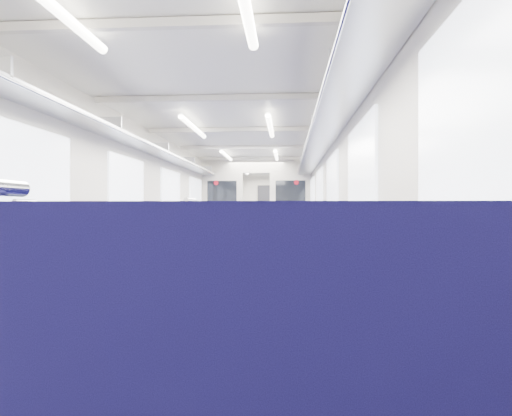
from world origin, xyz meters
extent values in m
cube|color=black|center=(0.00, 0.00, 0.00)|extent=(2.80, 18.00, 0.01)
cube|color=silver|center=(0.00, 0.00, 2.35)|extent=(2.80, 18.00, 0.01)
cube|color=beige|center=(-1.40, 0.00, 1.18)|extent=(0.02, 18.00, 2.35)
cube|color=#14113B|center=(-1.39, 0.00, 0.35)|extent=(0.03, 17.90, 0.70)
cube|color=beige|center=(1.40, 0.00, 1.18)|extent=(0.02, 18.00, 2.35)
cube|color=#14113B|center=(1.39, 0.00, 0.35)|extent=(0.03, 17.90, 0.70)
cube|color=beige|center=(0.00, 9.00, 1.18)|extent=(2.80, 0.02, 2.35)
cube|color=#B2B5BA|center=(-1.22, 0.00, 1.97)|extent=(0.34, 17.40, 0.04)
cylinder|color=silver|center=(-1.04, 0.00, 1.95)|extent=(0.02, 17.40, 0.02)
cube|color=#B2B5BA|center=(-1.22, -4.00, 2.05)|extent=(0.34, 0.03, 0.14)
cube|color=#B2B5BA|center=(-1.22, -2.00, 2.05)|extent=(0.34, 0.03, 0.14)
cube|color=#B2B5BA|center=(-1.22, 0.00, 2.05)|extent=(0.34, 0.03, 0.14)
cube|color=#B2B5BA|center=(-1.22, 2.00, 2.05)|extent=(0.34, 0.03, 0.14)
cube|color=#B2B5BA|center=(-1.22, 4.00, 2.05)|extent=(0.34, 0.03, 0.14)
cube|color=#B2B5BA|center=(-1.22, 6.00, 2.05)|extent=(0.34, 0.03, 0.14)
cube|color=#B2B5BA|center=(-1.22, 8.00, 2.05)|extent=(0.34, 0.03, 0.14)
cube|color=#B2B5BA|center=(1.22, 0.00, 1.97)|extent=(0.34, 17.40, 0.04)
cylinder|color=silver|center=(1.04, 0.00, 1.95)|extent=(0.02, 17.40, 0.02)
cube|color=#B2B5BA|center=(1.22, -6.00, 2.05)|extent=(0.34, 0.03, 0.14)
cube|color=#B2B5BA|center=(1.22, -4.00, 2.05)|extent=(0.34, 0.03, 0.14)
cube|color=#B2B5BA|center=(1.22, -2.00, 2.05)|extent=(0.34, 0.03, 0.14)
cube|color=#B2B5BA|center=(1.22, 0.00, 2.05)|extent=(0.34, 0.03, 0.14)
cube|color=#B2B5BA|center=(1.22, 2.00, 2.05)|extent=(0.34, 0.03, 0.14)
cube|color=#B2B5BA|center=(1.22, 4.00, 2.05)|extent=(0.34, 0.03, 0.14)
cube|color=#B2B5BA|center=(1.22, 6.00, 2.05)|extent=(0.34, 0.03, 0.14)
cube|color=#B2B5BA|center=(1.22, 8.00, 2.05)|extent=(0.34, 0.03, 0.14)
cube|color=white|center=(-1.38, -5.20, 1.42)|extent=(0.02, 1.30, 0.75)
cube|color=white|center=(-1.38, -2.90, 1.42)|extent=(0.02, 1.30, 0.75)
cube|color=white|center=(-1.38, -0.60, 1.42)|extent=(0.02, 1.30, 0.75)
cube|color=white|center=(-1.38, 1.70, 1.42)|extent=(0.02, 1.30, 0.75)
cube|color=white|center=(-1.38, 4.50, 1.42)|extent=(0.02, 1.30, 0.75)
cube|color=white|center=(-1.38, 6.80, 1.42)|extent=(0.02, 1.30, 0.75)
cube|color=white|center=(1.38, -7.50, 1.42)|extent=(0.02, 1.30, 0.75)
cube|color=white|center=(1.38, -5.20, 1.42)|extent=(0.02, 1.30, 0.75)
cube|color=white|center=(1.38, -2.90, 1.42)|extent=(0.02, 1.30, 0.75)
cube|color=white|center=(1.38, -0.60, 1.42)|extent=(0.02, 1.30, 0.75)
cube|color=white|center=(1.38, 1.70, 1.42)|extent=(0.02, 1.30, 0.75)
cube|color=white|center=(1.38, 4.50, 1.42)|extent=(0.02, 1.30, 0.75)
cube|color=white|center=(1.38, 6.80, 1.42)|extent=(0.02, 1.30, 0.75)
cube|color=beige|center=(0.00, -6.00, 2.31)|extent=(2.70, 0.06, 0.06)
cube|color=beige|center=(0.00, -4.00, 2.31)|extent=(2.70, 0.06, 0.06)
cube|color=beige|center=(0.00, -2.00, 2.31)|extent=(2.70, 0.06, 0.06)
cube|color=beige|center=(0.00, 0.00, 2.31)|extent=(2.70, 0.06, 0.06)
cube|color=beige|center=(0.00, 2.00, 2.31)|extent=(2.70, 0.06, 0.06)
cube|color=beige|center=(0.00, 4.00, 2.31)|extent=(2.70, 0.06, 0.06)
cube|color=beige|center=(0.00, 6.00, 2.31)|extent=(2.70, 0.06, 0.06)
cube|color=beige|center=(0.00, 8.00, 2.31)|extent=(2.70, 0.06, 0.06)
cylinder|color=white|center=(-0.55, -2.50, 2.26)|extent=(0.07, 1.60, 0.07)
cylinder|color=white|center=(-0.55, 1.00, 2.26)|extent=(0.07, 1.60, 0.07)
cylinder|color=white|center=(-0.55, 5.50, 2.26)|extent=(0.07, 1.60, 0.07)
cylinder|color=white|center=(0.55, -2.50, 2.26)|extent=(0.07, 1.60, 0.07)
cylinder|color=white|center=(0.55, 1.00, 2.26)|extent=(0.07, 1.60, 0.07)
cylinder|color=white|center=(0.55, 5.50, 2.26)|extent=(0.07, 1.60, 0.07)
cube|color=black|center=(0.00, 8.94, 1.00)|extent=(0.75, 0.06, 2.00)
cube|color=beige|center=(-0.88, 2.60, 1.18)|extent=(1.05, 0.08, 2.35)
cube|color=black|center=(-0.87, 2.55, 1.40)|extent=(0.76, 0.02, 0.80)
cylinder|color=#AF0B1C|center=(-1.02, 2.54, 1.75)|extent=(0.12, 0.01, 0.12)
cube|color=beige|center=(0.88, 2.60, 1.18)|extent=(1.05, 0.08, 2.35)
cube|color=black|center=(0.87, 2.55, 1.40)|extent=(0.76, 0.02, 0.80)
cylinder|color=#AF0B1C|center=(1.02, 2.54, 1.75)|extent=(0.12, 0.01, 0.12)
cube|color=beige|center=(0.00, 2.60, 2.17)|extent=(0.70, 0.08, 0.35)
cylinder|color=silver|center=(-0.40, -6.94, 1.13)|extent=(0.02, 0.16, 0.02)
cube|color=#110E47|center=(0.83, -7.09, 0.57)|extent=(1.03, 0.10, 1.09)
cylinder|color=silver|center=(0.40, -7.09, 1.13)|extent=(0.02, 0.16, 0.02)
cube|color=#110E47|center=(-0.83, -5.79, 0.35)|extent=(1.03, 0.54, 0.18)
cube|color=#110E3B|center=(-0.83, -5.79, 0.13)|extent=(0.94, 0.43, 0.26)
cube|color=#110E47|center=(-0.83, -6.01, 0.57)|extent=(1.03, 0.10, 1.09)
cylinder|color=silver|center=(-0.40, -6.01, 1.13)|extent=(0.02, 0.16, 0.02)
cube|color=#110E47|center=(0.83, -5.90, 0.35)|extent=(1.03, 0.54, 0.18)
cube|color=#110E3B|center=(0.83, -5.90, 0.13)|extent=(0.94, 0.43, 0.26)
cube|color=#110E47|center=(0.83, -6.12, 0.57)|extent=(1.03, 0.10, 1.09)
cylinder|color=silver|center=(0.40, -6.12, 1.13)|extent=(0.02, 0.16, 0.02)
cube|color=#110E47|center=(-0.83, -4.80, 0.35)|extent=(1.03, 0.54, 0.18)
cube|color=#110E3B|center=(-0.83, -4.80, 0.13)|extent=(0.94, 0.43, 0.26)
cube|color=#110E47|center=(-0.83, -4.58, 0.57)|extent=(1.03, 0.10, 1.09)
cylinder|color=silver|center=(-0.40, -4.58, 1.13)|extent=(0.02, 0.16, 0.02)
cube|color=#110E47|center=(0.83, -4.80, 0.35)|extent=(1.03, 0.54, 0.18)
cube|color=#110E3B|center=(0.83, -4.80, 0.13)|extent=(0.94, 0.43, 0.26)
cube|color=#110E47|center=(0.83, -4.58, 0.57)|extent=(1.03, 0.10, 1.09)
cylinder|color=silver|center=(0.40, -4.58, 1.13)|extent=(0.02, 0.16, 0.02)
cube|color=#110E47|center=(-0.83, -3.69, 0.35)|extent=(1.03, 0.54, 0.18)
cube|color=#110E3B|center=(-0.83, -3.69, 0.13)|extent=(0.94, 0.43, 0.26)
cube|color=#110E47|center=(-0.83, -3.91, 0.57)|extent=(1.03, 0.10, 1.09)
cylinder|color=silver|center=(-0.40, -3.91, 1.13)|extent=(0.02, 0.16, 0.02)
cube|color=#110E47|center=(0.83, -3.55, 0.35)|extent=(1.03, 0.54, 0.18)
cube|color=#110E3B|center=(0.83, -3.55, 0.13)|extent=(0.94, 0.43, 0.26)
cube|color=#110E47|center=(0.83, -3.77, 0.57)|extent=(1.03, 0.10, 1.09)
cylinder|color=silver|center=(0.40, -3.77, 1.13)|extent=(0.02, 0.16, 0.02)
cube|color=#110E47|center=(-0.83, -2.49, 0.35)|extent=(1.03, 0.54, 0.18)
cube|color=#110E3B|center=(-0.83, -2.49, 0.13)|extent=(0.94, 0.43, 0.26)
cube|color=#110E47|center=(-0.83, -2.27, 0.57)|extent=(1.03, 0.10, 1.09)
cylinder|color=silver|center=(-0.40, -2.27, 1.13)|extent=(0.02, 0.16, 0.02)
cube|color=#110E47|center=(0.83, -2.49, 0.35)|extent=(1.03, 0.54, 0.18)
cube|color=#110E3B|center=(0.83, -2.49, 0.13)|extent=(0.94, 0.43, 0.26)
cube|color=#110E47|center=(0.83, -2.27, 0.57)|extent=(1.03, 0.10, 1.09)
cylinder|color=silver|center=(0.40, -2.27, 1.13)|extent=(0.02, 0.16, 0.02)
cube|color=#110E47|center=(-0.83, -1.36, 0.35)|extent=(1.03, 0.54, 0.18)
cube|color=#110E3B|center=(-0.83, -1.36, 0.13)|extent=(0.94, 0.43, 0.26)
cube|color=#110E47|center=(-0.83, -1.58, 0.57)|extent=(1.03, 0.10, 1.09)
cylinder|color=silver|center=(-0.40, -1.58, 1.13)|extent=(0.02, 0.16, 0.02)
cube|color=#110E47|center=(0.83, -1.26, 0.35)|extent=(1.03, 0.54, 0.18)
cube|color=#110E3B|center=(0.83, -1.26, 0.13)|extent=(0.94, 0.43, 0.26)
cube|color=#110E47|center=(0.83, -1.48, 0.57)|extent=(1.03, 0.10, 1.09)
cylinder|color=silver|center=(0.40, -1.48, 1.13)|extent=(0.02, 0.16, 0.02)
cube|color=#110E47|center=(-0.83, -0.38, 0.35)|extent=(1.03, 0.54, 0.18)
cube|color=#110E3B|center=(-0.83, -0.38, 0.13)|extent=(0.94, 0.43, 0.26)
cube|color=#110E47|center=(-0.83, -0.16, 0.57)|extent=(1.03, 0.10, 1.09)
cylinder|color=silver|center=(-0.40, -0.16, 1.13)|extent=(0.02, 0.16, 0.02)
cube|color=#110E47|center=(0.83, -0.28, 0.35)|extent=(1.03, 0.54, 0.18)
cube|color=#110E3B|center=(0.83, -0.28, 0.13)|extent=(0.94, 0.43, 0.26)
cube|color=#110E47|center=(0.83, -0.06, 0.57)|extent=(1.03, 0.10, 1.09)
cylinder|color=silver|center=(0.40, -0.06, 1.13)|extent=(0.02, 0.16, 0.02)
cube|color=#110E47|center=(-0.83, 0.94, 0.35)|extent=(1.03, 0.54, 0.18)
cube|color=#110E3B|center=(-0.83, 0.94, 0.13)|extent=(0.94, 0.43, 0.26)
cube|color=#110E47|center=(-0.83, 0.72, 0.57)|extent=(1.03, 0.10, 1.09)
cylinder|color=silver|center=(-0.40, 0.72, 1.13)|extent=(0.02, 0.16, 0.02)
cube|color=#110E47|center=(0.83, 1.01, 0.35)|extent=(1.03, 0.54, 0.18)
cube|color=#110E3B|center=(0.83, 1.01, 0.13)|extent=(0.94, 0.43, 0.26)
cube|color=#110E47|center=(0.83, 0.79, 0.57)|extent=(1.03, 0.10, 1.09)
cylinder|color=silver|center=(0.40, 0.79, 1.13)|extent=(0.02, 0.16, 0.02)
cube|color=#110E47|center=(-0.83, 1.95, 0.35)|extent=(1.03, 0.54, 0.18)
cube|color=#110E3B|center=(-0.83, 1.95, 0.13)|extent=(0.94, 0.43, 0.26)
cube|color=#110E47|center=(-0.83, 2.17, 0.57)|extent=(1.03, 0.10, 1.09)
cylinder|color=silver|center=(-0.40, 2.17, 1.13)|extent=(0.02, 0.16, 0.02)
cube|color=#110E47|center=(0.83, 1.89, 0.35)|extent=(1.03, 0.54, 0.18)
cube|color=#110E3B|center=(0.83, 1.89, 0.13)|extent=(0.94, 0.43, 0.26)
cube|color=#110E47|center=(0.83, 2.10, 0.57)|extent=(1.03, 0.10, 1.09)
cylinder|color=silver|center=(0.40, 2.10, 1.13)|extent=(0.02, 0.16, 0.02)
camera|label=1|loc=(0.79, -8.89, 1.11)|focal=31.62mm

